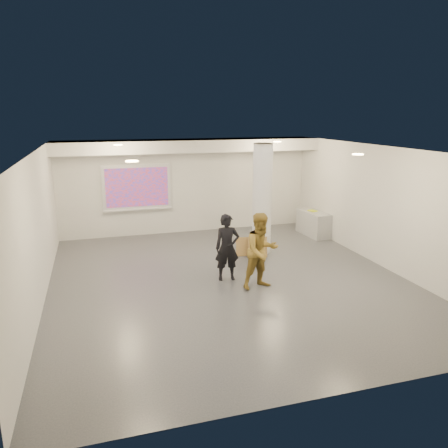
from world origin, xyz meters
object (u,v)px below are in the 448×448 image
object	(u,v)px
woman	(227,247)
man	(261,251)
credenza	(314,223)
column	(262,199)
projection_screen	(137,188)

from	to	relation	value
woman	man	xyz separation A→B (m)	(0.57, -0.69, 0.07)
credenza	column	bearing A→B (deg)	-156.81
projection_screen	man	distance (m)	5.55
column	projection_screen	xyz separation A→B (m)	(-3.10, 2.65, 0.03)
column	woman	bearing A→B (deg)	-131.32
column	man	bearing A→B (deg)	-111.43
credenza	woman	bearing A→B (deg)	-146.42
column	projection_screen	bearing A→B (deg)	139.44
projection_screen	woman	size ratio (longest dim) A/B	1.35
credenza	man	bearing A→B (deg)	-135.61
projection_screen	credenza	bearing A→B (deg)	-15.94
credenza	man	distance (m)	4.78
column	credenza	size ratio (longest dim) A/B	2.30
projection_screen	woman	distance (m)	4.72
projection_screen	man	xyz separation A→B (m)	(2.15, -5.07, -0.68)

